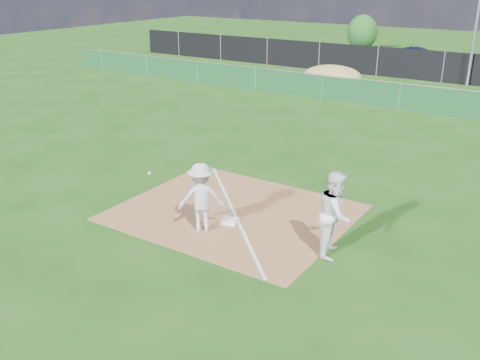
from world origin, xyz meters
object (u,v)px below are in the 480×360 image
object	(u,v)px
first_base	(230,221)
tree_left	(362,32)
light_pole	(478,13)
runner	(336,214)
play_at_first	(201,197)
car_mid	(421,59)
car_left	(387,56)

from	to	relation	value
first_base	tree_left	xyz separation A→B (m)	(-9.28, 32.76, 1.44)
light_pole	runner	xyz separation A→B (m)	(1.68, -22.29, -2.99)
first_base	play_at_first	xyz separation A→B (m)	(-0.34, -0.73, 0.85)
first_base	runner	bearing A→B (deg)	-0.17
light_pole	car_mid	xyz separation A→B (m)	(-3.83, 4.01, -3.28)
light_pole	car_mid	bearing A→B (deg)	133.74
first_base	car_left	xyz separation A→B (m)	(-4.89, 26.21, 0.66)
play_at_first	car_mid	world-z (taller)	play_at_first
first_base	runner	distance (m)	3.07
light_pole	first_base	world-z (taller)	light_pole
runner	tree_left	distance (m)	34.97
runner	car_left	world-z (taller)	runner
car_left	car_mid	xyz separation A→B (m)	(2.30, 0.09, -0.01)
first_base	light_pole	bearing A→B (deg)	86.81
first_base	tree_left	bearing A→B (deg)	105.81
light_pole	first_base	distance (m)	22.66
first_base	play_at_first	distance (m)	1.17
car_mid	runner	bearing A→B (deg)	169.33
runner	car_left	size ratio (longest dim) A/B	0.48
car_mid	first_base	bearing A→B (deg)	163.13
car_mid	play_at_first	bearing A→B (deg)	162.27
light_pole	first_base	xyz separation A→B (m)	(-1.24, -22.28, -3.94)
car_left	tree_left	distance (m)	7.92
light_pole	tree_left	xyz separation A→B (m)	(-10.52, 10.47, -2.50)
car_mid	tree_left	bearing A→B (deg)	23.44
play_at_first	runner	bearing A→B (deg)	12.54
light_pole	car_mid	distance (m)	6.44
car_mid	car_left	bearing A→B (deg)	69.65
first_base	car_mid	xyz separation A→B (m)	(-2.59, 26.29, 0.66)
tree_left	first_base	bearing A→B (deg)	-74.19
play_at_first	tree_left	bearing A→B (deg)	104.95
play_at_first	runner	xyz separation A→B (m)	(3.26, 0.72, 0.11)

